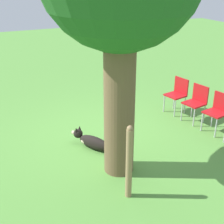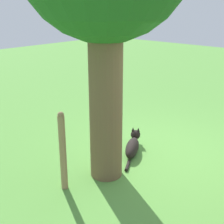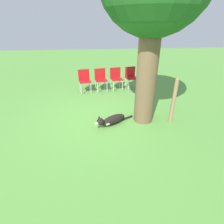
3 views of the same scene
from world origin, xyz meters
name	(u,v)px [view 3 (image 3 of 3)]	position (x,y,z in m)	size (l,w,h in m)	color
ground_plane	(105,118)	(0.00, 0.00, 0.00)	(30.00, 30.00, 0.00)	#56933D
dog	(111,120)	(0.42, 0.16, 0.14)	(0.72, 1.13, 0.38)	black
fence_post	(174,101)	(0.44, 1.83, 0.64)	(0.10, 0.10, 1.27)	#937551
red_chair_0	(85,79)	(-2.24, -0.62, 0.53)	(0.49, 0.51, 0.89)	#B21419
red_chair_1	(101,78)	(-2.32, 0.02, 0.53)	(0.49, 0.51, 0.89)	#B21419
red_chair_2	(116,77)	(-2.41, 0.65, 0.53)	(0.49, 0.51, 0.89)	#B21419
red_chair_3	(131,76)	(-2.49, 1.29, 0.53)	(0.49, 0.51, 0.89)	#B21419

